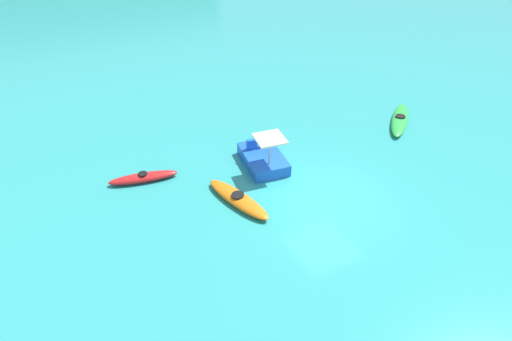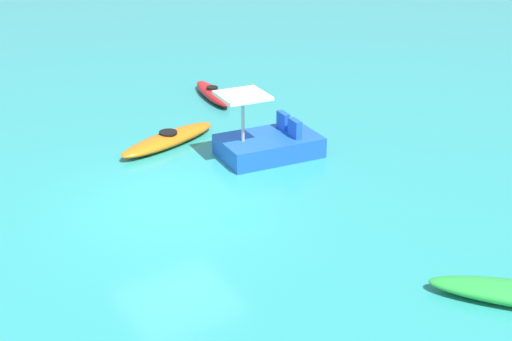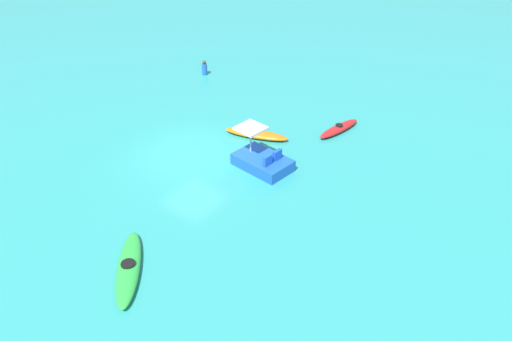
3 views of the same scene
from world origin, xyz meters
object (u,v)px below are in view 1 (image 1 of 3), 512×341
object	(u,v)px
kayak_green	(400,120)
kayak_red	(143,178)
kayak_orange	(238,199)
pedal_boat_blue	(263,158)

from	to	relation	value
kayak_green	kayak_red	bearing A→B (deg)	176.40
kayak_red	kayak_green	world-z (taller)	same
kayak_red	kayak_orange	distance (m)	3.99
kayak_red	kayak_green	size ratio (longest dim) A/B	0.88
kayak_red	pedal_boat_blue	bearing A→B (deg)	-12.49
kayak_green	pedal_boat_blue	xyz separation A→B (m)	(-7.63, -0.27, 0.17)
kayak_orange	pedal_boat_blue	xyz separation A→B (m)	(1.94, 1.78, 0.17)
kayak_orange	kayak_red	bearing A→B (deg)	134.82
kayak_red	pedal_boat_blue	world-z (taller)	pedal_boat_blue
kayak_red	pedal_boat_blue	xyz separation A→B (m)	(4.75, -1.05, 0.17)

